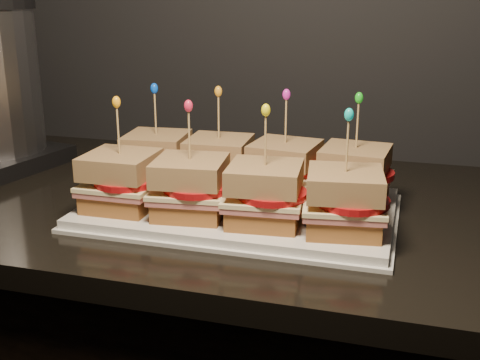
# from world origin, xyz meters

# --- Properties ---
(granite_slab) EXTENTS (2.50, 0.64, 0.03)m
(granite_slab) POSITION_xyz_m (-0.46, 1.69, 0.92)
(granite_slab) COLOR black
(granite_slab) RESTS_ON cabinet
(platter) EXTENTS (0.45, 0.28, 0.02)m
(platter) POSITION_xyz_m (-0.67, 1.62, 0.95)
(platter) COLOR white
(platter) RESTS_ON granite_slab
(platter_rim) EXTENTS (0.46, 0.29, 0.01)m
(platter_rim) POSITION_xyz_m (-0.67, 1.62, 0.94)
(platter_rim) COLOR white
(platter_rim) RESTS_ON granite_slab
(sandwich_0_bread_bot) EXTENTS (0.10, 0.10, 0.03)m
(sandwich_0_bread_bot) POSITION_xyz_m (-0.83, 1.69, 0.97)
(sandwich_0_bread_bot) COLOR brown
(sandwich_0_bread_bot) RESTS_ON platter
(sandwich_0_ham) EXTENTS (0.11, 0.11, 0.01)m
(sandwich_0_ham) POSITION_xyz_m (-0.83, 1.69, 0.99)
(sandwich_0_ham) COLOR #BD6462
(sandwich_0_ham) RESTS_ON sandwich_0_bread_bot
(sandwich_0_cheese) EXTENTS (0.12, 0.11, 0.01)m
(sandwich_0_cheese) POSITION_xyz_m (-0.83, 1.69, 0.99)
(sandwich_0_cheese) COLOR #FFEDAA
(sandwich_0_cheese) RESTS_ON sandwich_0_ham
(sandwich_0_tomato) EXTENTS (0.09, 0.09, 0.01)m
(sandwich_0_tomato) POSITION_xyz_m (-0.82, 1.68, 1.00)
(sandwich_0_tomato) COLOR #B11114
(sandwich_0_tomato) RESTS_ON sandwich_0_cheese
(sandwich_0_bread_top) EXTENTS (0.11, 0.11, 0.03)m
(sandwich_0_bread_top) POSITION_xyz_m (-0.83, 1.69, 1.02)
(sandwich_0_bread_top) COLOR brown
(sandwich_0_bread_top) RESTS_ON sandwich_0_tomato
(sandwich_0_pick) EXTENTS (0.00, 0.00, 0.09)m
(sandwich_0_pick) POSITION_xyz_m (-0.83, 1.69, 1.07)
(sandwich_0_pick) COLOR tan
(sandwich_0_pick) RESTS_ON sandwich_0_bread_top
(sandwich_0_frill) EXTENTS (0.01, 0.01, 0.02)m
(sandwich_0_frill) POSITION_xyz_m (-0.83, 1.69, 1.11)
(sandwich_0_frill) COLOR blue
(sandwich_0_frill) RESTS_ON sandwich_0_pick
(sandwich_1_bread_bot) EXTENTS (0.10, 0.10, 0.03)m
(sandwich_1_bread_bot) POSITION_xyz_m (-0.72, 1.69, 0.97)
(sandwich_1_bread_bot) COLOR brown
(sandwich_1_bread_bot) RESTS_ON platter
(sandwich_1_ham) EXTENTS (0.11, 0.11, 0.01)m
(sandwich_1_ham) POSITION_xyz_m (-0.72, 1.69, 0.99)
(sandwich_1_ham) COLOR #BD6462
(sandwich_1_ham) RESTS_ON sandwich_1_bread_bot
(sandwich_1_cheese) EXTENTS (0.11, 0.11, 0.01)m
(sandwich_1_cheese) POSITION_xyz_m (-0.72, 1.69, 0.99)
(sandwich_1_cheese) COLOR #FFEDAA
(sandwich_1_cheese) RESTS_ON sandwich_1_ham
(sandwich_1_tomato) EXTENTS (0.09, 0.09, 0.01)m
(sandwich_1_tomato) POSITION_xyz_m (-0.71, 1.68, 1.00)
(sandwich_1_tomato) COLOR #B11114
(sandwich_1_tomato) RESTS_ON sandwich_1_cheese
(sandwich_1_bread_top) EXTENTS (0.10, 0.10, 0.03)m
(sandwich_1_bread_top) POSITION_xyz_m (-0.72, 1.69, 1.02)
(sandwich_1_bread_top) COLOR brown
(sandwich_1_bread_top) RESTS_ON sandwich_1_tomato
(sandwich_1_pick) EXTENTS (0.00, 0.00, 0.09)m
(sandwich_1_pick) POSITION_xyz_m (-0.72, 1.69, 1.07)
(sandwich_1_pick) COLOR tan
(sandwich_1_pick) RESTS_ON sandwich_1_bread_top
(sandwich_1_frill) EXTENTS (0.01, 0.01, 0.02)m
(sandwich_1_frill) POSITION_xyz_m (-0.72, 1.69, 1.11)
(sandwich_1_frill) COLOR orange
(sandwich_1_frill) RESTS_ON sandwich_1_pick
(sandwich_2_bread_bot) EXTENTS (0.11, 0.11, 0.03)m
(sandwich_2_bread_bot) POSITION_xyz_m (-0.61, 1.69, 0.97)
(sandwich_2_bread_bot) COLOR brown
(sandwich_2_bread_bot) RESTS_ON platter
(sandwich_2_ham) EXTENTS (0.12, 0.11, 0.01)m
(sandwich_2_ham) POSITION_xyz_m (-0.61, 1.69, 0.99)
(sandwich_2_ham) COLOR #BD6462
(sandwich_2_ham) RESTS_ON sandwich_2_bread_bot
(sandwich_2_cheese) EXTENTS (0.12, 0.11, 0.01)m
(sandwich_2_cheese) POSITION_xyz_m (-0.61, 1.69, 0.99)
(sandwich_2_cheese) COLOR #FFEDAA
(sandwich_2_cheese) RESTS_ON sandwich_2_ham
(sandwich_2_tomato) EXTENTS (0.09, 0.09, 0.01)m
(sandwich_2_tomato) POSITION_xyz_m (-0.60, 1.68, 1.00)
(sandwich_2_tomato) COLOR #B11114
(sandwich_2_tomato) RESTS_ON sandwich_2_cheese
(sandwich_2_bread_top) EXTENTS (0.11, 0.11, 0.03)m
(sandwich_2_bread_top) POSITION_xyz_m (-0.61, 1.69, 1.02)
(sandwich_2_bread_top) COLOR brown
(sandwich_2_bread_top) RESTS_ON sandwich_2_tomato
(sandwich_2_pick) EXTENTS (0.00, 0.00, 0.09)m
(sandwich_2_pick) POSITION_xyz_m (-0.61, 1.69, 1.07)
(sandwich_2_pick) COLOR tan
(sandwich_2_pick) RESTS_ON sandwich_2_bread_top
(sandwich_2_frill) EXTENTS (0.01, 0.01, 0.02)m
(sandwich_2_frill) POSITION_xyz_m (-0.61, 1.69, 1.11)
(sandwich_2_frill) COLOR #D823AD
(sandwich_2_frill) RESTS_ON sandwich_2_pick
(sandwich_3_bread_bot) EXTENTS (0.10, 0.10, 0.03)m
(sandwich_3_bread_bot) POSITION_xyz_m (-0.50, 1.69, 0.97)
(sandwich_3_bread_bot) COLOR brown
(sandwich_3_bread_bot) RESTS_ON platter
(sandwich_3_ham) EXTENTS (0.11, 0.11, 0.01)m
(sandwich_3_ham) POSITION_xyz_m (-0.50, 1.69, 0.99)
(sandwich_3_ham) COLOR #BD6462
(sandwich_3_ham) RESTS_ON sandwich_3_bread_bot
(sandwich_3_cheese) EXTENTS (0.11, 0.11, 0.01)m
(sandwich_3_cheese) POSITION_xyz_m (-0.50, 1.69, 0.99)
(sandwich_3_cheese) COLOR #FFEDAA
(sandwich_3_cheese) RESTS_ON sandwich_3_ham
(sandwich_3_tomato) EXTENTS (0.09, 0.09, 0.01)m
(sandwich_3_tomato) POSITION_xyz_m (-0.49, 1.68, 1.00)
(sandwich_3_tomato) COLOR #B11114
(sandwich_3_tomato) RESTS_ON sandwich_3_cheese
(sandwich_3_bread_top) EXTENTS (0.10, 0.10, 0.03)m
(sandwich_3_bread_top) POSITION_xyz_m (-0.50, 1.69, 1.02)
(sandwich_3_bread_top) COLOR brown
(sandwich_3_bread_top) RESTS_ON sandwich_3_tomato
(sandwich_3_pick) EXTENTS (0.00, 0.00, 0.09)m
(sandwich_3_pick) POSITION_xyz_m (-0.50, 1.69, 1.07)
(sandwich_3_pick) COLOR tan
(sandwich_3_pick) RESTS_ON sandwich_3_bread_top
(sandwich_3_frill) EXTENTS (0.01, 0.01, 0.02)m
(sandwich_3_frill) POSITION_xyz_m (-0.50, 1.69, 1.11)
(sandwich_3_frill) COLOR green
(sandwich_3_frill) RESTS_ON sandwich_3_pick
(sandwich_4_bread_bot) EXTENTS (0.10, 0.10, 0.03)m
(sandwich_4_bread_bot) POSITION_xyz_m (-0.83, 1.56, 0.97)
(sandwich_4_bread_bot) COLOR brown
(sandwich_4_bread_bot) RESTS_ON platter
(sandwich_4_ham) EXTENTS (0.11, 0.10, 0.01)m
(sandwich_4_ham) POSITION_xyz_m (-0.83, 1.56, 0.99)
(sandwich_4_ham) COLOR #BD6462
(sandwich_4_ham) RESTS_ON sandwich_4_bread_bot
(sandwich_4_cheese) EXTENTS (0.11, 0.10, 0.01)m
(sandwich_4_cheese) POSITION_xyz_m (-0.83, 1.56, 0.99)
(sandwich_4_cheese) COLOR #FFEDAA
(sandwich_4_cheese) RESTS_ON sandwich_4_ham
(sandwich_4_tomato) EXTENTS (0.09, 0.09, 0.01)m
(sandwich_4_tomato) POSITION_xyz_m (-0.82, 1.55, 1.00)
(sandwich_4_tomato) COLOR #B11114
(sandwich_4_tomato) RESTS_ON sandwich_4_cheese
(sandwich_4_bread_top) EXTENTS (0.10, 0.10, 0.03)m
(sandwich_4_bread_top) POSITION_xyz_m (-0.83, 1.56, 1.02)
(sandwich_4_bread_top) COLOR brown
(sandwich_4_bread_top) RESTS_ON sandwich_4_tomato
(sandwich_4_pick) EXTENTS (0.00, 0.00, 0.09)m
(sandwich_4_pick) POSITION_xyz_m (-0.83, 1.56, 1.07)
(sandwich_4_pick) COLOR tan
(sandwich_4_pick) RESTS_ON sandwich_4_bread_top
(sandwich_4_frill) EXTENTS (0.01, 0.01, 0.02)m
(sandwich_4_frill) POSITION_xyz_m (-0.83, 1.56, 1.11)
(sandwich_4_frill) COLOR #FEA414
(sandwich_4_frill) RESTS_ON sandwich_4_pick
(sandwich_5_bread_bot) EXTENTS (0.11, 0.11, 0.03)m
(sandwich_5_bread_bot) POSITION_xyz_m (-0.72, 1.56, 0.97)
(sandwich_5_bread_bot) COLOR brown
(sandwich_5_bread_bot) RESTS_ON platter
(sandwich_5_ham) EXTENTS (0.12, 0.11, 0.01)m
(sandwich_5_ham) POSITION_xyz_m (-0.72, 1.56, 0.99)
(sandwich_5_ham) COLOR #BD6462
(sandwich_5_ham) RESTS_ON sandwich_5_bread_bot
(sandwich_5_cheese) EXTENTS (0.12, 0.11, 0.01)m
(sandwich_5_cheese) POSITION_xyz_m (-0.72, 1.56, 0.99)
(sandwich_5_cheese) COLOR #FFEDAA
(sandwich_5_cheese) RESTS_ON sandwich_5_ham
(sandwich_5_tomato) EXTENTS (0.09, 0.09, 0.01)m
(sandwich_5_tomato) POSITION_xyz_m (-0.71, 1.55, 1.00)
(sandwich_5_tomato) COLOR #B11114
(sandwich_5_tomato) RESTS_ON sandwich_5_cheese
(sandwich_5_bread_top) EXTENTS (0.11, 0.11, 0.03)m
(sandwich_5_bread_top) POSITION_xyz_m (-0.72, 1.56, 1.02)
(sandwich_5_bread_top) COLOR brown
(sandwich_5_bread_top) RESTS_ON sandwich_5_tomato
(sandwich_5_pick) EXTENTS (0.00, 0.00, 0.09)m
(sandwich_5_pick) POSITION_xyz_m (-0.72, 1.56, 1.07)
(sandwich_5_pick) COLOR tan
(sandwich_5_pick) RESTS_ON sandwich_5_bread_top
(sandwich_5_frill) EXTENTS (0.01, 0.01, 0.02)m
(sandwich_5_frill) POSITION_xyz_m (-0.72, 1.56, 1.11)
(sandwich_5_frill) COLOR #E22243
(sandwich_5_frill) RESTS_ON sandwich_5_pick
(sandwich_6_bread_bot) EXTENTS (0.10, 0.10, 0.03)m
(sandwich_6_bread_bot) POSITION_xyz_m (-0.61, 1.56, 0.97)
(sandwich_6_bread_bot) COLOR brown
(sandwich_6_bread_bot) RESTS_ON platter
(sandwich_6_ham) EXTENTS (0.11, 0.11, 0.01)m
(sandwich_6_ham) POSITION_xyz_m (-0.61, 1.56, 0.99)
(sandwich_6_ham) COLOR #BD6462
(sandwich_6_ham) RESTS_ON sandwich_6_bread_bot
(sandwich_6_cheese) EXTENTS (0.11, 0.11, 0.01)m
(sandwich_6_cheese) POSITION_xyz_m (-0.61, 1.56, 0.99)
(sandwich_6_cheese) COLOR #FFEDAA
(sandwich_6_cheese) RESTS_ON sandwich_6_ham
(sandwich_6_tomato) EXTENTS (0.09, 0.09, 0.01)m
(sandwich_6_tomato) POSITION_xyz_m (-0.60, 1.55, 1.00)
(sandwich_6_tomato) COLOR #B11114
(sandwich_6_tomato) RESTS_ON sandwich_6_cheese
(sandwich_6_bread_top) EXTENTS (0.10, 0.10, 0.03)m
(sandwich_6_bread_top) POSITION_xyz_m (-0.61, 1.56, 1.02)
(sandwich_6_bread_top) COLOR brown
(sandwich_6_bread_top) RESTS_ON sandwich_6_tomato
(sandwich_6_pick) EXTENTS (0.00, 0.00, 0.09)m
(sandwich_6_pick) POSITION_xyz_m (-0.61, 1.56, 1.07)
(sandwich_6_pick) COLOR tan
(sandwich_6_pick) RESTS_ON sandwich_6_bread_top
(sandwich_6_frill) EXTENTS (0.01, 0.01, 0.02)m
(sandwich_6_frill) POSITION_xyz_m (-0.61, 1.56, 1.11)
(sandwich_6_frill) COLOR yellow
(sandwich_6_frill) RESTS_ON sandwich_6_pick
(sandwich_7_bread_bot) EXTENTS (0.11, 0.11, 0.03)m
(sandwich_7_bread_bot) POSITION_xyz_m (-0.50, 1.56, 0.97)
(sandwich_7_bread_bot) COLOR brown
(sandwich_7_bread_bot) RESTS_ON platter
(sandwich_7_ham) EXTENTS (0.12, 0.11, 0.01)m
(sandwich_7_ham) POSITION_xyz_m (-0.50, 1.56, 0.99)
(sandwich_7_ham) COLOR #BD6462
(sandwich_7_ham) RESTS_ON sandwich_7_bread_bot
(sandwich_7_cheese) EXTENTS (0.12, 0.12, 0.01)m
(sandwich_7_cheese) POSITION_xyz_m (-0.50, 1.56, 0.99)
(sandwich_7_cheese) COLOR #FFEDAA
(sandwich_7_cheese) RESTS_ON sandwich_7_ham
(sandwich_7_tomato) EXTENTS (0.09, 0.09, 0.01)m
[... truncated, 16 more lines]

